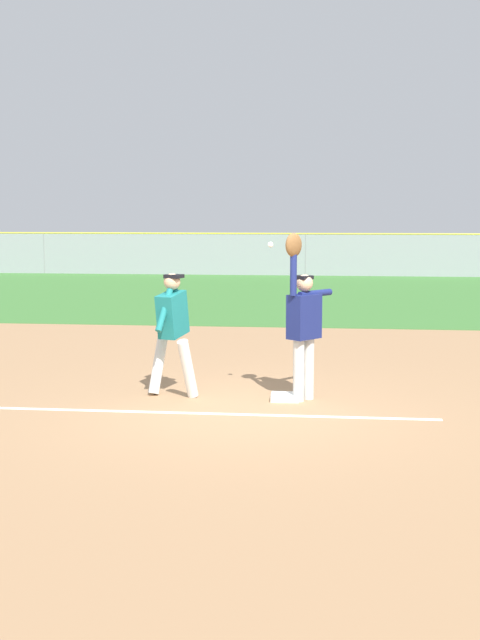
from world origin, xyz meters
TOP-DOWN VIEW (x-y plane):
  - ground_plane at (0.00, 0.00)m, footprint 71.87×71.87m
  - outfield_grass at (0.00, 15.55)m, footprint 43.29×15.29m
  - first_base at (0.48, 0.71)m, footprint 0.39×0.39m
  - fielder at (0.71, 0.71)m, footprint 0.66×0.76m
  - runner at (-1.09, 0.76)m, footprint 0.76×0.83m
  - baseball at (0.27, 0.68)m, footprint 0.07×0.07m
  - outfield_fence at (0.00, 23.19)m, footprint 43.37×0.08m
  - parked_car_blue at (-7.48, 26.32)m, footprint 4.44×2.19m
  - parked_car_tan at (-3.18, 26.02)m, footprint 4.57×2.45m
  - parked_car_green at (1.74, 25.53)m, footprint 4.52×2.36m
  - parked_car_red at (6.58, 26.22)m, footprint 4.57×2.47m

SIDE VIEW (x-z plane):
  - ground_plane at x=0.00m, z-range 0.00..0.00m
  - outfield_grass at x=0.00m, z-range 0.00..0.01m
  - first_base at x=0.48m, z-range 0.00..0.08m
  - parked_car_blue at x=-7.48m, z-range 0.05..1.30m
  - parked_car_tan at x=-3.18m, z-range 0.05..1.30m
  - parked_car_green at x=1.74m, z-range 0.05..1.30m
  - parked_car_red at x=6.58m, z-range 0.05..1.30m
  - outfield_fence at x=0.00m, z-range 0.00..1.71m
  - runner at x=-1.09m, z-range 0.14..1.86m
  - fielder at x=0.71m, z-range -0.02..2.26m
  - baseball at x=0.27m, z-range 2.08..2.15m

